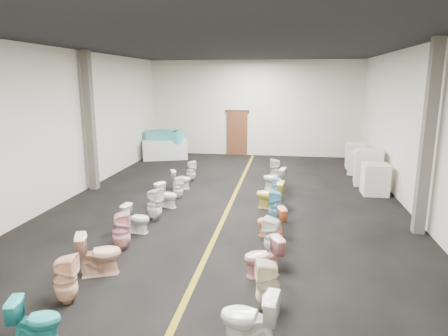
{
  "coord_description": "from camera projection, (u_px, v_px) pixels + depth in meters",
  "views": [
    {
      "loc": [
        1.57,
        -11.12,
        3.58
      ],
      "look_at": [
        -0.34,
        1.0,
        0.86
      ],
      "focal_mm": 32.0,
      "sensor_mm": 36.0,
      "label": 1
    }
  ],
  "objects": [
    {
      "name": "floor",
      "position": [
        230.0,
        204.0,
        11.74
      ],
      "size": [
        16.0,
        16.0,
        0.0
      ],
      "primitive_type": "plane",
      "color": "black",
      "rests_on": "ground"
    },
    {
      "name": "wall_right",
      "position": [
        418.0,
        132.0,
        10.49
      ],
      "size": [
        0.0,
        16.0,
        16.0
      ],
      "primitive_type": "plane",
      "rotation": [
        1.57,
        0.0,
        -1.57
      ],
      "color": "beige",
      "rests_on": "ground"
    },
    {
      "name": "toilet_left_5",
      "position": [
        154.0,
        204.0,
        10.33
      ],
      "size": [
        0.49,
        0.49,
        0.85
      ],
      "primitive_type": "imported",
      "rotation": [
        0.0,
        0.0,
        1.24
      ],
      "color": "silver",
      "rests_on": "floor"
    },
    {
      "name": "column_left",
      "position": [
        90.0,
        122.0,
        12.94
      ],
      "size": [
        0.25,
        0.25,
        4.5
      ],
      "primitive_type": "cube",
      "color": "#59544C",
      "rests_on": "floor"
    },
    {
      "name": "column_right",
      "position": [
        428.0,
        140.0,
        9.08
      ],
      "size": [
        0.25,
        0.25,
        4.5
      ],
      "primitive_type": "cube",
      "color": "#59544C",
      "rests_on": "floor"
    },
    {
      "name": "toilet_left_7",
      "position": [
        178.0,
        187.0,
        12.29
      ],
      "size": [
        0.41,
        0.4,
        0.69
      ],
      "primitive_type": "imported",
      "rotation": [
        0.0,
        0.0,
        1.95
      ],
      "color": "white",
      "rests_on": "floor"
    },
    {
      "name": "toilet_left_3",
      "position": [
        121.0,
        231.0,
        8.52
      ],
      "size": [
        0.51,
        0.5,
        0.85
      ],
      "primitive_type": "imported",
      "rotation": [
        0.0,
        0.0,
        1.96
      ],
      "color": "#EAA3A6",
      "rests_on": "floor"
    },
    {
      "name": "back_door",
      "position": [
        237.0,
        133.0,
        19.29
      ],
      "size": [
        1.0,
        0.1,
        2.1
      ],
      "primitive_type": "cube",
      "color": "#562D19",
      "rests_on": "floor"
    },
    {
      "name": "toilet_right_2",
      "position": [
        268.0,
        285.0,
        6.26
      ],
      "size": [
        0.45,
        0.45,
        0.85
      ],
      "primitive_type": "imported",
      "rotation": [
        0.0,
        0.0,
        -1.39
      ],
      "color": "beige",
      "rests_on": "floor"
    },
    {
      "name": "ceiling",
      "position": [
        231.0,
        45.0,
        10.77
      ],
      "size": [
        16.0,
        16.0,
        0.0
      ],
      "primitive_type": "plane",
      "rotation": [
        3.14,
        0.0,
        0.0
      ],
      "color": "black",
      "rests_on": "ground"
    },
    {
      "name": "bathtub",
      "position": [
        164.0,
        136.0,
        18.3
      ],
      "size": [
        1.86,
        0.7,
        0.55
      ],
      "rotation": [
        0.0,
        0.0,
        -0.03
      ],
      "color": "#3CABAE",
      "rests_on": "display_table"
    },
    {
      "name": "toilet_right_3",
      "position": [
        263.0,
        257.0,
        7.4
      ],
      "size": [
        0.83,
        0.67,
        0.74
      ],
      "primitive_type": "imported",
      "rotation": [
        0.0,
        0.0,
        -1.14
      ],
      "color": "pink",
      "rests_on": "floor"
    },
    {
      "name": "toilet_right_10",
      "position": [
        276.0,
        171.0,
        14.14
      ],
      "size": [
        0.42,
        0.41,
        0.86
      ],
      "primitive_type": "imported",
      "rotation": [
        0.0,
        0.0,
        -1.51
      ],
      "color": "beige",
      "rests_on": "floor"
    },
    {
      "name": "aisle_stripe",
      "position": [
        230.0,
        204.0,
        11.74
      ],
      "size": [
        0.12,
        15.6,
        0.01
      ],
      "primitive_type": "cube",
      "color": "#7C6312",
      "rests_on": "floor"
    },
    {
      "name": "appliance_crate_a",
      "position": [
        375.0,
        179.0,
        12.67
      ],
      "size": [
        0.77,
        0.77,
        0.99
      ],
      "primitive_type": "cube",
      "rotation": [
        0.0,
        0.0,
        0.0
      ],
      "color": "silver",
      "rests_on": "floor"
    },
    {
      "name": "display_table",
      "position": [
        165.0,
        149.0,
        18.44
      ],
      "size": [
        2.22,
        1.62,
        0.89
      ],
      "primitive_type": "cube",
      "rotation": [
        0.0,
        0.0,
        0.35
      ],
      "color": "silver",
      "rests_on": "floor"
    },
    {
      "name": "toilet_left_6",
      "position": [
        167.0,
        195.0,
        11.45
      ],
      "size": [
        0.77,
        0.63,
        0.69
      ],
      "primitive_type": "imported",
      "rotation": [
        0.0,
        0.0,
        1.15
      ],
      "color": "white",
      "rests_on": "floor"
    },
    {
      "name": "toilet_right_6",
      "position": [
        276.0,
        206.0,
        10.3
      ],
      "size": [
        0.39,
        0.38,
        0.81
      ],
      "primitive_type": "imported",
      "rotation": [
        0.0,
        0.0,
        -1.52
      ],
      "color": "#68AECF",
      "rests_on": "floor"
    },
    {
      "name": "toilet_right_5",
      "position": [
        271.0,
        222.0,
        9.33
      ],
      "size": [
        0.74,
        0.55,
        0.68
      ],
      "primitive_type": "imported",
      "rotation": [
        0.0,
        0.0,
        -1.29
      ],
      "color": "#EF8D4D",
      "rests_on": "floor"
    },
    {
      "name": "door_frame",
      "position": [
        237.0,
        111.0,
        19.07
      ],
      "size": [
        1.15,
        0.08,
        0.1
      ],
      "primitive_type": "cube",
      "color": "#331C11",
      "rests_on": "back_door"
    },
    {
      "name": "toilet_left_2",
      "position": [
        99.0,
        254.0,
        7.44
      ],
      "size": [
        0.92,
        0.74,
        0.82
      ],
      "primitive_type": "imported",
      "rotation": [
        0.0,
        0.0,
        1.98
      ],
      "color": "#E1B08E",
      "rests_on": "floor"
    },
    {
      "name": "appliance_crate_c",
      "position": [
        360.0,
        163.0,
        15.38
      ],
      "size": [
        0.97,
        0.97,
        0.86
      ],
      "primitive_type": "cube",
      "rotation": [
        0.0,
        0.0,
        -0.35
      ],
      "color": "silver",
      "rests_on": "floor"
    },
    {
      "name": "wall_back",
      "position": [
        254.0,
        108.0,
        18.97
      ],
      "size": [
        10.0,
        0.0,
        10.0
      ],
      "primitive_type": "plane",
      "rotation": [
        1.57,
        0.0,
        0.0
      ],
      "color": "beige",
      "rests_on": "ground"
    },
    {
      "name": "appliance_crate_b",
      "position": [
        368.0,
        167.0,
        13.84
      ],
      "size": [
        0.99,
        0.99,
        1.23
      ],
      "primitive_type": "cube",
      "rotation": [
        0.0,
        0.0,
        -0.12
      ],
      "color": "silver",
      "rests_on": "floor"
    },
    {
      "name": "wall_left",
      "position": [
        66.0,
        125.0,
        12.01
      ],
      "size": [
        0.0,
        16.0,
        16.0
      ],
      "primitive_type": "plane",
      "rotation": [
        1.57,
        0.0,
        1.57
      ],
      "color": "beige",
      "rests_on": "ground"
    },
    {
      "name": "toilet_right_1",
      "position": [
        249.0,
        319.0,
        5.42
      ],
      "size": [
        0.85,
        0.56,
        0.81
      ],
      "primitive_type": "imported",
      "rotation": [
        0.0,
        0.0,
        -1.7
      ],
      "color": "white",
      "rests_on": "floor"
    },
    {
      "name": "toilet_left_0",
      "position": [
        36.0,
        320.0,
        5.5
      ],
      "size": [
        0.75,
        0.55,
        0.68
      ],
      "primitive_type": "imported",
      "rotation": [
        0.0,
        0.0,
        1.84
      ],
      "color": "teal",
      "rests_on": "floor"
    },
    {
      "name": "toilet_right_8",
      "position": [
        278.0,
        188.0,
        12.15
      ],
      "size": [
        0.37,
        0.37,
        0.69
      ],
      "primitive_type": "imported",
      "rotation": [
        0.0,
        0.0,
        -1.76
      ],
      "color": "#7BBBED",
      "rests_on": "floor"
    },
    {
      "name": "toilet_left_4",
      "position": [
        136.0,
        219.0,
        9.52
      ],
      "size": [
        0.71,
        0.46,
        0.68
      ],
      "primitive_type": "imported",
      "rotation": [
        0.0,
        0.0,
        1.44
      ],
      "color": "silver",
      "rests_on": "floor"
    },
    {
      "name": "toilet_right_4",
      "position": [
        273.0,
        236.0,
        8.28
      ],
      "size": [
        0.47,
        0.46,
        0.81
      ],
      "primitive_type": "imported",
      "rotation": [
        0.0,
        0.0,
        -1.88
      ],
      "color": "silver",
      "rests_on": "floor"
    },
    {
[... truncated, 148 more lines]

